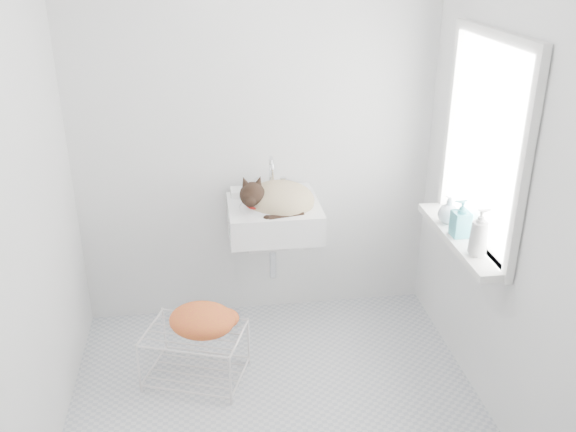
{
  "coord_description": "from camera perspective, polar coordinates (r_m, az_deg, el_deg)",
  "views": [
    {
      "loc": [
        -0.3,
        -2.62,
        2.28
      ],
      "look_at": [
        0.13,
        0.5,
        0.88
      ],
      "focal_mm": 38.91,
      "sensor_mm": 36.0,
      "label": 1
    }
  ],
  "objects": [
    {
      "name": "bottle_b",
      "position": [
        3.41,
        15.37,
        -1.74
      ],
      "size": [
        0.1,
        0.09,
        0.2
      ],
      "primitive_type": "imported",
      "rotation": [
        0.0,
        0.0,
        4.74
      ],
      "color": "teal",
      "rests_on": "windowsill"
    },
    {
      "name": "left_wall",
      "position": [
        2.93,
        -23.16,
        1.34
      ],
      "size": [
        0.02,
        2.0,
        2.5
      ],
      "primitive_type": "cube",
      "color": "silver",
      "rests_on": "ground"
    },
    {
      "name": "sink",
      "position": [
        3.67,
        -1.28,
        1.04
      ],
      "size": [
        0.54,
        0.47,
        0.22
      ],
      "primitive_type": "cube",
      "color": "white",
      "rests_on": "back_wall"
    },
    {
      "name": "wire_rack",
      "position": [
        3.61,
        -8.46,
        -12.46
      ],
      "size": [
        0.61,
        0.52,
        0.31
      ],
      "primitive_type": "cube",
      "rotation": [
        0.0,
        0.0,
        -0.35
      ],
      "color": "silver",
      "rests_on": "floor"
    },
    {
      "name": "window_glass",
      "position": [
        3.28,
        17.65,
        6.33
      ],
      "size": [
        0.01,
        0.8,
        1.0
      ],
      "primitive_type": "cube",
      "color": "white",
      "rests_on": "right_wall"
    },
    {
      "name": "windowsill",
      "position": [
        3.43,
        15.44,
        -1.97
      ],
      "size": [
        0.16,
        0.88,
        0.04
      ],
      "primitive_type": "cube",
      "color": "white",
      "rests_on": "right_wall"
    },
    {
      "name": "floor",
      "position": [
        3.49,
        -1.05,
        -16.88
      ],
      "size": [
        2.2,
        2.0,
        0.02
      ],
      "primitive_type": "cube",
      "color": "silver",
      "rests_on": "ground"
    },
    {
      "name": "bottle_c",
      "position": [
        3.55,
        14.36,
        -0.57
      ],
      "size": [
        0.15,
        0.15,
        0.15
      ],
      "primitive_type": "imported",
      "rotation": [
        0.0,
        0.0,
        3.6
      ],
      "color": "silver",
      "rests_on": "windowsill"
    },
    {
      "name": "bottle_a",
      "position": [
        3.23,
        16.81,
        -3.41
      ],
      "size": [
        0.08,
        0.08,
        0.21
      ],
      "primitive_type": "imported",
      "rotation": [
        0.0,
        0.0,
        1.56
      ],
      "color": "silver",
      "rests_on": "windowsill"
    },
    {
      "name": "faucet",
      "position": [
        3.79,
        -1.62,
        4.04
      ],
      "size": [
        0.2,
        0.14,
        0.2
      ],
      "primitive_type": null,
      "color": "silver",
      "rests_on": "sink"
    },
    {
      "name": "window_frame",
      "position": [
        3.27,
        17.41,
        6.33
      ],
      "size": [
        0.04,
        0.9,
        1.1
      ],
      "primitive_type": "cube",
      "color": "white",
      "rests_on": "right_wall"
    },
    {
      "name": "towel",
      "position": [
        3.49,
        -7.82,
        -10.07
      ],
      "size": [
        0.43,
        0.37,
        0.15
      ],
      "primitive_type": "ellipsoid",
      "rotation": [
        0.0,
        0.0,
        -0.34
      ],
      "color": "orange",
      "rests_on": "wire_rack"
    },
    {
      "name": "cat",
      "position": [
        3.64,
        -1.06,
        1.52
      ],
      "size": [
        0.45,
        0.37,
        0.27
      ],
      "rotation": [
        0.0,
        0.0,
        -0.06
      ],
      "color": "tan",
      "rests_on": "sink"
    },
    {
      "name": "right_wall",
      "position": [
        3.14,
        19.14,
        3.47
      ],
      "size": [
        0.02,
        2.0,
        2.5
      ],
      "primitive_type": "cube",
      "color": "silver",
      "rests_on": "ground"
    },
    {
      "name": "back_wall",
      "position": [
        3.77,
        -3.02,
        8.11
      ],
      "size": [
        2.2,
        0.02,
        2.5
      ],
      "primitive_type": "cube",
      "color": "silver",
      "rests_on": "ground"
    }
  ]
}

